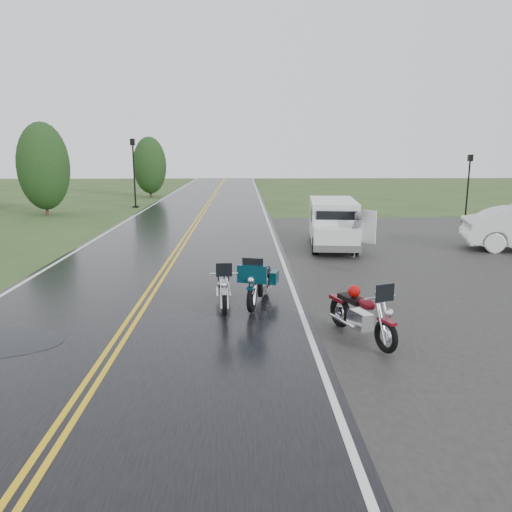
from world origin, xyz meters
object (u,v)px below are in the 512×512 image
at_px(lamp_post_far_left, 134,173).
at_px(motorcycle_red, 387,323).
at_px(van_white, 316,230).
at_px(person_at_van, 356,236).
at_px(lamp_post_far_right, 468,189).
at_px(motorcycle_silver, 224,293).
at_px(motorcycle_teal, 252,288).

bearing_deg(lamp_post_far_left, motorcycle_red, -68.69).
relative_size(van_white, lamp_post_far_left, 1.04).
xyz_separation_m(person_at_van, lamp_post_far_right, (7.72, 8.60, 0.99)).
distance_m(person_at_van, lamp_post_far_left, 20.01).
height_order(motorcycle_red, motorcycle_silver, motorcycle_red).
bearing_deg(motorcycle_teal, person_at_van, 72.54).
relative_size(motorcycle_teal, motorcycle_silver, 1.07).
relative_size(van_white, lamp_post_far_right, 1.33).
distance_m(person_at_van, lamp_post_far_right, 11.60).
distance_m(motorcycle_teal, lamp_post_far_right, 18.78).
bearing_deg(person_at_van, motorcycle_silver, 11.78).
bearing_deg(motorcycle_teal, lamp_post_far_right, 66.15).
xyz_separation_m(van_white, person_at_van, (1.36, -0.51, -0.14)).
distance_m(lamp_post_far_left, lamp_post_far_right, 20.51).
bearing_deg(motorcycle_silver, lamp_post_far_right, 47.57).
distance_m(van_white, person_at_van, 1.46).
bearing_deg(lamp_post_far_right, motorcycle_red, -117.87).
distance_m(motorcycle_teal, van_white, 7.13).
distance_m(motorcycle_red, motorcycle_teal, 3.42).
xyz_separation_m(motorcycle_silver, van_white, (3.04, 6.92, 0.35)).
xyz_separation_m(motorcycle_teal, person_at_van, (3.79, 6.19, 0.17)).
bearing_deg(van_white, lamp_post_far_left, 127.60).
bearing_deg(motorcycle_red, motorcycle_teal, 113.59).
xyz_separation_m(motorcycle_silver, lamp_post_far_right, (12.13, 15.01, 1.20)).
xyz_separation_m(motorcycle_red, lamp_post_far_right, (9.10, 17.21, 1.16)).
bearing_deg(lamp_post_far_right, person_at_van, -131.91).
bearing_deg(motorcycle_red, lamp_post_far_left, 89.98).
relative_size(motorcycle_teal, lamp_post_far_right, 0.60).
bearing_deg(motorcycle_silver, person_at_van, 51.99).
xyz_separation_m(lamp_post_far_left, lamp_post_far_right, (18.91, -7.92, -0.49)).
bearing_deg(lamp_post_far_left, van_white, -58.49).
xyz_separation_m(motorcycle_teal, motorcycle_silver, (-0.61, -0.22, -0.04)).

